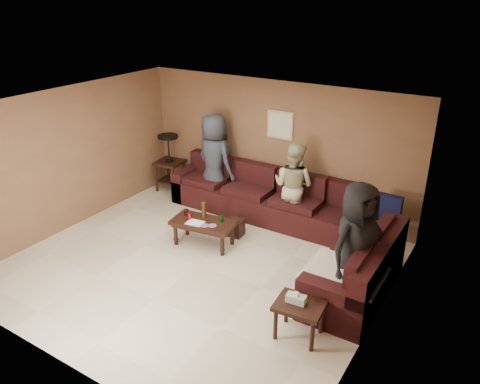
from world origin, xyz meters
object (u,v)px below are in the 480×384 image
(end_table_left, at_px, (169,162))
(person_right, at_px, (356,245))
(sectional_sofa, at_px, (288,222))
(waste_bin, at_px, (236,228))
(person_left, at_px, (214,160))
(side_table_right, at_px, (299,308))
(person_middle, at_px, (293,186))
(coffee_table, at_px, (203,224))

(end_table_left, height_order, person_right, person_right)
(sectional_sofa, height_order, waste_bin, sectional_sofa)
(end_table_left, relative_size, person_right, 0.68)
(person_left, bearing_deg, end_table_left, 12.13)
(waste_bin, height_order, person_right, person_right)
(end_table_left, distance_m, side_table_right, 5.13)
(end_table_left, bearing_deg, waste_bin, -23.21)
(side_table_right, xyz_separation_m, person_middle, (-1.37, 2.61, 0.37))
(side_table_right, height_order, waste_bin, side_table_right)
(end_table_left, xyz_separation_m, waste_bin, (2.28, -0.98, -0.48))
(coffee_table, bearing_deg, person_left, 118.06)
(end_table_left, bearing_deg, person_middle, -2.72)
(person_left, distance_m, person_middle, 1.75)
(person_middle, bearing_deg, coffee_table, 59.41)
(waste_bin, relative_size, person_right, 0.17)
(side_table_right, bearing_deg, end_table_left, 147.57)
(end_table_left, distance_m, person_middle, 2.96)
(coffee_table, height_order, waste_bin, coffee_table)
(waste_bin, xyz_separation_m, person_right, (2.35, -0.75, 0.74))
(coffee_table, relative_size, end_table_left, 0.93)
(sectional_sofa, xyz_separation_m, side_table_right, (1.21, -2.15, 0.09))
(coffee_table, distance_m, waste_bin, 0.66)
(waste_bin, height_order, person_middle, person_middle)
(end_table_left, relative_size, person_left, 0.66)
(person_left, bearing_deg, sectional_sofa, -180.00)
(person_left, xyz_separation_m, person_middle, (1.74, -0.07, -0.13))
(coffee_table, height_order, end_table_left, end_table_left)
(waste_bin, xyz_separation_m, person_left, (-1.07, 0.91, 0.77))
(sectional_sofa, xyz_separation_m, waste_bin, (-0.83, -0.38, -0.18))
(sectional_sofa, relative_size, side_table_right, 7.36)
(sectional_sofa, relative_size, person_left, 2.52)
(sectional_sofa, distance_m, side_table_right, 2.47)
(coffee_table, bearing_deg, waste_bin, 62.14)
(coffee_table, distance_m, person_right, 2.70)
(person_right, bearing_deg, person_left, 85.95)
(person_middle, bearing_deg, sectional_sofa, 113.09)
(coffee_table, height_order, person_right, person_right)
(sectional_sofa, xyz_separation_m, end_table_left, (-3.11, 0.60, 0.31))
(coffee_table, xyz_separation_m, person_right, (2.64, -0.20, 0.51))
(person_middle, relative_size, person_right, 0.89)
(sectional_sofa, height_order, person_left, person_left)
(side_table_right, xyz_separation_m, person_left, (-3.11, 2.68, 0.50))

